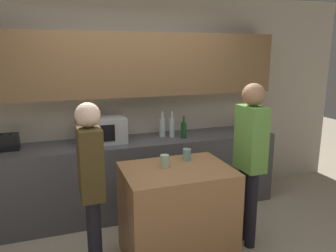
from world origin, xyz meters
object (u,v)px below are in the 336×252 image
microwave (103,130)px  bottle_2 (184,130)px  potted_plant (247,115)px  bottle_0 (162,127)px  cup_1 (165,161)px  person_left (250,151)px  toaster (6,142)px  bottle_1 (172,127)px  person_center (91,178)px  cup_0 (187,154)px

microwave → bottle_2: 0.98m
potted_plant → bottle_0: 1.23m
bottle_0 → cup_1: bearing=-107.1°
bottle_2 → cup_1: (-0.55, -0.91, -0.05)m
person_left → bottle_2: bearing=18.3°
toaster → microwave: bearing=-0.1°
microwave → bottle_1: size_ratio=1.59×
microwave → person_center: bearing=-103.4°
cup_1 → person_left: bearing=-5.3°
potted_plant → microwave: bearing=-180.0°
cup_0 → cup_1: size_ratio=0.99×
bottle_0 → bottle_1: bottle_1 is taller
bottle_1 → cup_1: bottle_1 is taller
bottle_1 → cup_0: (-0.17, -0.90, -0.07)m
potted_plant → cup_1: size_ratio=3.40×
toaster → cup_1: size_ratio=2.24×
toaster → person_center: bearing=-55.8°
microwave → cup_0: (0.69, -0.94, -0.10)m
microwave → bottle_2: bearing=-8.7°
cup_1 → person_left: person_left is taller
cup_0 → person_center: 0.98m
person_left → person_center: bearing=90.5°
potted_plant → person_left: (-0.68, -1.14, -0.12)m
bottle_2 → microwave: bearing=171.3°
potted_plant → cup_1: 1.89m
microwave → toaster: size_ratio=2.00×
cup_1 → person_left: 0.88m
toaster → cup_0: 1.98m
cup_0 → person_left: person_left is taller
toaster → bottle_2: 2.03m
toaster → person_center: (0.78, -1.14, -0.08)m
bottle_2 → person_left: bearing=-72.0°
potted_plant → cup_0: 1.60m
potted_plant → person_center: 2.53m
cup_1 → toaster: bearing=144.2°
person_center → bottle_1: bearing=133.6°
bottle_2 → person_center: 1.59m
person_center → bottle_0: bearing=138.0°
bottle_1 → cup_0: size_ratio=2.86×
cup_1 → person_left: size_ratio=0.07×
bottle_2 → person_left: 1.04m
microwave → bottle_0: size_ratio=1.60×
microwave → toaster: microwave is taller
toaster → bottle_0: bearing=0.4°
bottle_1 → microwave: bearing=177.1°
bottle_2 → person_left: size_ratio=0.17×
toaster → cup_0: toaster is taller
bottle_1 → person_center: size_ratio=0.21×
microwave → toaster: bearing=179.9°
bottle_0 → bottle_1: bearing=-28.6°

